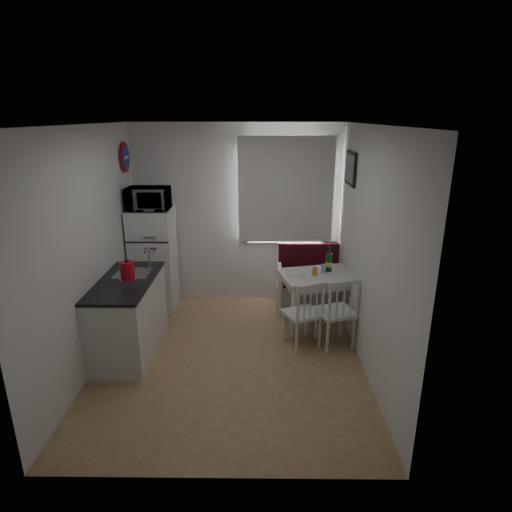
{
  "coord_description": "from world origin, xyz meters",
  "views": [
    {
      "loc": [
        0.34,
        -4.36,
        2.69
      ],
      "look_at": [
        0.29,
        0.5,
        1.08
      ],
      "focal_mm": 30.0,
      "sensor_mm": 36.0,
      "label": 1
    }
  ],
  "objects": [
    {
      "name": "bench",
      "position": [
        1.21,
        1.51,
        0.3
      ],
      "size": [
        1.25,
        0.48,
        0.9
      ],
      "color": "white",
      "rests_on": "floor"
    },
    {
      "name": "wine_bottle",
      "position": [
        1.25,
        0.99,
        0.88
      ],
      "size": [
        0.09,
        0.09,
        0.35
      ],
      "primitive_type": null,
      "color": "#143E1F",
      "rests_on": "dining_table"
    },
    {
      "name": "drinking_glass_blue",
      "position": [
        1.18,
        0.94,
        0.77
      ],
      "size": [
        0.07,
        0.07,
        0.11
      ],
      "primitive_type": "cylinder",
      "color": "#82AEDD",
      "rests_on": "dining_table"
    },
    {
      "name": "picture_frame",
      "position": [
        1.48,
        1.1,
        2.05
      ],
      "size": [
        0.04,
        0.52,
        0.42
      ],
      "primitive_type": "cube",
      "color": "black",
      "rests_on": "wall_right"
    },
    {
      "name": "wall_left",
      "position": [
        -1.5,
        0.0,
        1.3
      ],
      "size": [
        0.02,
        3.5,
        2.6
      ],
      "primitive_type": "cube",
      "color": "white",
      "rests_on": "floor"
    },
    {
      "name": "wall_back",
      "position": [
        0.0,
        1.75,
        1.3
      ],
      "size": [
        3.0,
        0.02,
        2.6
      ],
      "primitive_type": "cube",
      "color": "white",
      "rests_on": "floor"
    },
    {
      "name": "curtain",
      "position": [
        0.7,
        1.65,
        1.68
      ],
      "size": [
        1.35,
        0.02,
        1.5
      ],
      "primitive_type": "cube",
      "color": "white",
      "rests_on": "wall_back"
    },
    {
      "name": "dining_table",
      "position": [
        1.1,
        0.89,
        0.63
      ],
      "size": [
        1.08,
        0.87,
        0.71
      ],
      "rotation": [
        0.0,
        0.0,
        0.24
      ],
      "color": "white",
      "rests_on": "floor"
    },
    {
      "name": "window",
      "position": [
        0.7,
        1.72,
        1.62
      ],
      "size": [
        1.22,
        0.06,
        1.47
      ],
      "primitive_type": "cube",
      "color": "white",
      "rests_on": "wall_back"
    },
    {
      "name": "floor",
      "position": [
        0.0,
        0.0,
        0.0
      ],
      "size": [
        3.0,
        3.5,
        0.02
      ],
      "primitive_type": "cube",
      "color": "#987150",
      "rests_on": "ground"
    },
    {
      "name": "plate",
      "position": [
        0.8,
        0.91,
        0.72
      ],
      "size": [
        0.26,
        0.26,
        0.02
      ],
      "primitive_type": "cylinder",
      "color": "white",
      "rests_on": "dining_table"
    },
    {
      "name": "ceiling",
      "position": [
        0.0,
        0.0,
        2.6
      ],
      "size": [
        3.0,
        3.5,
        0.02
      ],
      "primitive_type": "cube",
      "color": "white",
      "rests_on": "wall_back"
    },
    {
      "name": "microwave",
      "position": [
        -1.18,
        1.35,
        1.61
      ],
      "size": [
        0.56,
        0.38,
        0.31
      ],
      "primitive_type": "imported",
      "color": "white",
      "rests_on": "fridge"
    },
    {
      "name": "wall_right",
      "position": [
        1.5,
        0.0,
        1.3
      ],
      "size": [
        0.02,
        3.5,
        2.6
      ],
      "primitive_type": "cube",
      "color": "white",
      "rests_on": "floor"
    },
    {
      "name": "wall_sign",
      "position": [
        -1.47,
        1.45,
        2.15
      ],
      "size": [
        0.03,
        0.4,
        0.4
      ],
      "primitive_type": "cylinder",
      "rotation": [
        0.0,
        1.57,
        0.0
      ],
      "color": "navy",
      "rests_on": "wall_left"
    },
    {
      "name": "fridge",
      "position": [
        -1.18,
        1.4,
        0.73
      ],
      "size": [
        0.58,
        0.58,
        1.46
      ],
      "primitive_type": "cube",
      "color": "white",
      "rests_on": "floor"
    },
    {
      "name": "chair_right",
      "position": [
        1.25,
        0.22,
        0.56
      ],
      "size": [
        0.53,
        0.52,
        0.49
      ],
      "rotation": [
        0.0,
        0.0,
        0.31
      ],
      "color": "white",
      "rests_on": "floor"
    },
    {
      "name": "kettle",
      "position": [
        -1.15,
        0.12,
        1.03
      ],
      "size": [
        0.19,
        0.19,
        0.25
      ],
      "primitive_type": "cylinder",
      "color": "red",
      "rests_on": "kitchen_counter"
    },
    {
      "name": "chair_left",
      "position": [
        0.85,
        0.23,
        0.53
      ],
      "size": [
        0.53,
        0.54,
        0.46
      ],
      "rotation": [
        0.0,
        0.0,
        0.47
      ],
      "color": "white",
      "rests_on": "floor"
    },
    {
      "name": "kitchen_counter",
      "position": [
        -1.2,
        0.16,
        0.46
      ],
      "size": [
        0.62,
        1.32,
        1.16
      ],
      "color": "white",
      "rests_on": "floor"
    },
    {
      "name": "wall_front",
      "position": [
        0.0,
        -1.75,
        1.3
      ],
      "size": [
        3.0,
        0.02,
        2.6
      ],
      "primitive_type": "cube",
      "color": "white",
      "rests_on": "floor"
    },
    {
      "name": "drinking_glass_orange",
      "position": [
        1.05,
        0.84,
        0.76
      ],
      "size": [
        0.06,
        0.06,
        0.11
      ],
      "primitive_type": "cylinder",
      "color": "orange",
      "rests_on": "dining_table"
    }
  ]
}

